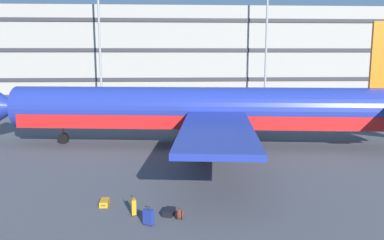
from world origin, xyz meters
TOP-DOWN VIEW (x-y plane):
  - ground_plane at (0.00, 0.00)m, footprint 600.00×600.00m
  - terminal_structure at (0.00, 53.41)m, footprint 167.11×18.18m
  - airliner at (-0.98, 0.11)m, footprint 37.05×30.09m
  - light_mast_left at (-16.18, 38.15)m, footprint 1.80×0.50m
  - light_mast_center_left at (12.78, 38.15)m, footprint 1.80×0.50m
  - suitcase_purple at (-4.27, -14.19)m, footprint 0.66×0.87m
  - suitcase_red at (-7.49, -12.82)m, footprint 0.42×0.83m
  - suitcase_scuffed at (-5.93, -14.12)m, footprint 0.29×0.42m
  - suitcase_laid_flat at (-5.17, -15.28)m, footprint 0.53×0.47m
  - backpack_small at (-3.79, -14.74)m, footprint 0.41×0.30m

SIDE VIEW (x-z plane):
  - ground_plane at x=0.00m, z-range 0.00..0.00m
  - suitcase_purple at x=-4.27m, z-range 0.00..0.27m
  - suitcase_red at x=-7.49m, z-range 0.00..0.28m
  - backpack_small at x=-3.79m, z-range -0.03..0.51m
  - suitcase_laid_flat at x=-5.17m, z-range -0.06..0.82m
  - suitcase_scuffed at x=-5.93m, z-range -0.07..0.89m
  - airliner at x=-0.98m, z-range -2.03..7.94m
  - terminal_structure at x=0.00m, z-range 0.00..16.62m
  - light_mast_left at x=-16.18m, z-range 1.70..23.79m
  - light_mast_center_left at x=12.78m, z-range 1.71..25.13m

